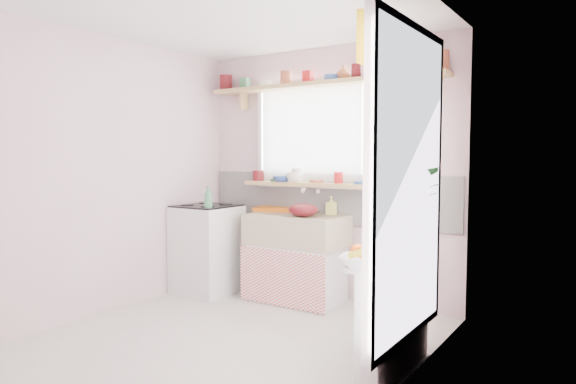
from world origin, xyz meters
The scene contains 19 objects.
room centered at (0.66, 0.86, 1.37)m, with size 3.20×3.20×3.20m.
sink_unit centered at (-0.15, 1.29, 0.43)m, with size 0.95×0.65×1.11m.
cooker centered at (-1.10, 1.05, 0.46)m, with size 0.58×0.58×0.93m.
radiator_ledge centered at (1.30, 0.20, 0.40)m, with size 0.22×0.95×0.78m.
windowsill centered at (-0.15, 1.48, 1.14)m, with size 1.40×0.22×0.04m, color tan.
pine_shelf centered at (0.00, 1.47, 2.12)m, with size 2.52×0.24×0.04m, color tan.
shelf_crockery centered at (-0.02, 1.47, 2.19)m, with size 2.47×0.11×0.12m.
sill_crockery centered at (-0.20, 1.48, 1.21)m, with size 1.35×0.11×0.12m.
dish_tray centered at (-0.53, 1.50, 0.87)m, with size 0.43×0.32×0.04m, color #CF6412.
colander centered at (-0.02, 1.21, 0.91)m, with size 0.28×0.28×0.13m, color #5D1016.
jade_plant centered at (1.21, 0.60, 1.06)m, with size 0.52×0.45×0.58m, color #265F26.
fruit_bowl centered at (1.26, -0.20, 0.81)m, with size 0.28×0.28×0.07m, color silver.
herb_pot centered at (1.33, -0.20, 0.87)m, with size 0.10×0.07×0.19m, color #336F2C.
soap_bottle_sink centered at (0.12, 1.50, 0.94)m, with size 0.08×0.08×0.18m, color #E0E566.
sill_cup centered at (-0.27, 1.42, 1.21)m, with size 0.13×0.13×0.10m, color beige.
sill_bowl centered at (-0.41, 1.42, 1.19)m, with size 0.18×0.18×0.06m, color #2E4B97.
shelf_vase centered at (0.23, 1.53, 2.21)m, with size 0.14×0.14×0.15m, color #B36237.
cooker_bottle centered at (-0.88, 0.83, 1.02)m, with size 0.08×0.08×0.22m, color #448859.
fruit centered at (1.26, -0.19, 0.87)m, with size 0.20×0.14×0.10m.
Camera 1 is at (2.51, -2.91, 1.43)m, focal length 32.00 mm.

